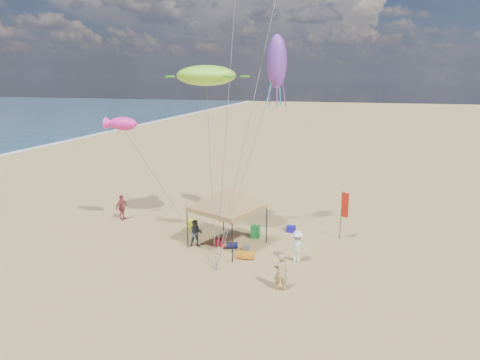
{
  "coord_description": "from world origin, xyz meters",
  "views": [
    {
      "loc": [
        5.59,
        -16.92,
        9.18
      ],
      "look_at": [
        0.0,
        3.0,
        4.0
      ],
      "focal_mm": 31.03,
      "sensor_mm": 36.0,
      "label": 1
    }
  ],
  "objects": [
    {
      "name": "chair_green",
      "position": [
        0.3,
        5.27,
        0.35
      ],
      "size": [
        0.5,
        0.5,
        0.7
      ],
      "primitive_type": "cube",
      "color": "#1A9138",
      "rests_on": "ground"
    },
    {
      "name": "turtle_kite",
      "position": [
        -2.42,
        4.82,
        9.23
      ],
      "size": [
        3.9,
        3.45,
        1.1
      ],
      "primitive_type": "ellipsoid",
      "rotation": [
        0.0,
        0.0,
        0.29
      ],
      "color": "#9AFF31",
      "rests_on": "ground"
    },
    {
      "name": "chair_yellow",
      "position": [
        -3.6,
        5.18,
        0.35
      ],
      "size": [
        0.5,
        0.5,
        0.7
      ],
      "primitive_type": "cube",
      "color": "yellow",
      "rests_on": "ground"
    },
    {
      "name": "person_near_a",
      "position": [
        2.81,
        -0.44,
        0.86
      ],
      "size": [
        0.73,
        0.59,
        1.72
      ],
      "primitive_type": "imported",
      "rotation": [
        0.0,
        0.0,
        3.46
      ],
      "color": "tan",
      "rests_on": "ground"
    },
    {
      "name": "canopy_tent",
      "position": [
        -0.92,
        3.71,
        3.24
      ],
      "size": [
        5.88,
        5.88,
        3.89
      ],
      "color": "black",
      "rests_on": "ground"
    },
    {
      "name": "cooler_blue",
      "position": [
        2.19,
        6.69,
        0.19
      ],
      "size": [
        0.54,
        0.38,
        0.38
      ],
      "primitive_type": "cube",
      "color": "#1A139E",
      "rests_on": "ground"
    },
    {
      "name": "bag_navy",
      "position": [
        -0.54,
        3.33,
        0.18
      ],
      "size": [
        0.69,
        0.54,
        0.36
      ],
      "primitive_type": "cylinder",
      "rotation": [
        0.0,
        1.57,
        0.35
      ],
      "color": "#0E123F",
      "rests_on": "ground"
    },
    {
      "name": "crate_grey",
      "position": [
        0.26,
        3.29,
        0.14
      ],
      "size": [
        0.34,
        0.3,
        0.28
      ],
      "primitive_type": "cube",
      "color": "slate",
      "rests_on": "ground"
    },
    {
      "name": "ground",
      "position": [
        0.0,
        0.0,
        0.0
      ],
      "size": [
        280.0,
        280.0,
        0.0
      ],
      "primitive_type": "plane",
      "color": "tan",
      "rests_on": "ground"
    },
    {
      "name": "fish_kite",
      "position": [
        -7.28,
        4.15,
        6.56
      ],
      "size": [
        1.75,
        0.88,
        0.77
      ],
      "primitive_type": "ellipsoid",
      "rotation": [
        0.0,
        0.0,
        0.0
      ],
      "color": "#FF29AF",
      "rests_on": "ground"
    },
    {
      "name": "beach_cart",
      "position": [
        0.47,
        2.32,
        0.2
      ],
      "size": [
        0.9,
        0.5,
        0.24
      ],
      "primitive_type": "cube",
      "color": "orange",
      "rests_on": "ground"
    },
    {
      "name": "bag_orange",
      "position": [
        -2.32,
        7.45,
        0.18
      ],
      "size": [
        0.54,
        0.69,
        0.36
      ],
      "primitive_type": "cylinder",
      "rotation": [
        0.0,
        1.57,
        1.22
      ],
      "color": "orange",
      "rests_on": "ground"
    },
    {
      "name": "person_near_c",
      "position": [
        3.11,
        2.61,
        0.84
      ],
      "size": [
        1.09,
        0.64,
        1.68
      ],
      "primitive_type": "imported",
      "rotation": [
        0.0,
        0.0,
        3.13
      ],
      "color": "white",
      "rests_on": "ground"
    },
    {
      "name": "person_near_b",
      "position": [
        -2.55,
        3.04,
        0.77
      ],
      "size": [
        0.88,
        0.78,
        1.54
      ],
      "primitive_type": "imported",
      "rotation": [
        0.0,
        0.0,
        0.3
      ],
      "color": "#353E49",
      "rests_on": "ground"
    },
    {
      "name": "person_far_a",
      "position": [
        -8.92,
        5.98,
        0.84
      ],
      "size": [
        0.6,
        1.05,
        1.68
      ],
      "primitive_type": "imported",
      "rotation": [
        0.0,
        0.0,
        1.36
      ],
      "color": "#A94147",
      "rests_on": "ground"
    },
    {
      "name": "cooler_red",
      "position": [
        -1.38,
        3.55,
        0.19
      ],
      "size": [
        0.54,
        0.38,
        0.38
      ],
      "primitive_type": "cube",
      "color": "red",
      "rests_on": "ground"
    },
    {
      "name": "feather_flag",
      "position": [
        5.22,
        6.31,
        1.93
      ],
      "size": [
        0.41,
        0.2,
        2.87
      ],
      "color": "black",
      "rests_on": "ground"
    },
    {
      "name": "squid_kite",
      "position": [
        1.05,
        6.87,
        9.99
      ],
      "size": [
        1.5,
        1.5,
        2.95
      ],
      "primitive_type": "ellipsoid",
      "rotation": [
        0.0,
        0.0,
        -0.42
      ],
      "color": "purple",
      "rests_on": "ground"
    }
  ]
}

